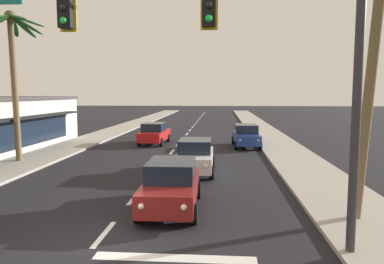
# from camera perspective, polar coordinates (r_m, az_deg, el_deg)

# --- Properties ---
(ground_plane) EXTENTS (220.00, 220.00, 0.00)m
(ground_plane) POSITION_cam_1_polar(r_m,az_deg,el_deg) (10.57, -14.72, -16.50)
(ground_plane) COLOR black
(sidewalk_right) EXTENTS (3.20, 110.00, 0.14)m
(sidewalk_right) POSITION_cam_1_polar(r_m,az_deg,el_deg) (29.82, 13.04, -1.77)
(sidewalk_right) COLOR #9E998E
(sidewalk_right) RESTS_ON ground
(sidewalk_left) EXTENTS (3.20, 110.00, 0.14)m
(sidewalk_left) POSITION_cam_1_polar(r_m,az_deg,el_deg) (31.49, -16.29, -1.45)
(sidewalk_left) COLOR #9E998E
(sidewalk_left) RESTS_ON ground
(lane_markings) EXTENTS (4.28, 88.41, 0.01)m
(lane_markings) POSITION_cam_1_polar(r_m,az_deg,el_deg) (30.01, -1.17, -1.69)
(lane_markings) COLOR silver
(lane_markings) RESTS_ON ground
(traffic_signal_mast) EXTENTS (10.63, 0.41, 7.46)m
(traffic_signal_mast) POSITION_cam_1_polar(r_m,az_deg,el_deg) (9.14, 3.91, 14.19)
(traffic_signal_mast) COLOR #2D2D33
(traffic_signal_mast) RESTS_ON ground
(sedan_lead_at_stop_bar) EXTENTS (2.01, 4.47, 1.68)m
(sedan_lead_at_stop_bar) POSITION_cam_1_polar(r_m,az_deg,el_deg) (12.96, -3.23, -8.11)
(sedan_lead_at_stop_bar) COLOR maroon
(sedan_lead_at_stop_bar) RESTS_ON ground
(sedan_third_in_queue) EXTENTS (1.96, 4.46, 1.68)m
(sedan_third_in_queue) POSITION_cam_1_polar(r_m,az_deg,el_deg) (18.79, 0.47, -3.69)
(sedan_third_in_queue) COLOR silver
(sedan_third_in_queue) RESTS_ON ground
(sedan_oncoming_far) EXTENTS (2.15, 4.52, 1.68)m
(sedan_oncoming_far) POSITION_cam_1_polar(r_m,az_deg,el_deg) (29.55, -5.80, -0.18)
(sedan_oncoming_far) COLOR red
(sedan_oncoming_far) RESTS_ON ground
(sedan_parked_nearest_kerb) EXTENTS (2.05, 4.49, 1.68)m
(sedan_parked_nearest_kerb) POSITION_cam_1_polar(r_m,az_deg,el_deg) (28.06, 8.31, -0.54)
(sedan_parked_nearest_kerb) COLOR navy
(sedan_parked_nearest_kerb) RESTS_ON ground
(palm_left_second) EXTENTS (3.90, 3.68, 8.61)m
(palm_left_second) POSITION_cam_1_polar(r_m,az_deg,el_deg) (23.58, -25.88, 11.09)
(palm_left_second) COLOR brown
(palm_left_second) RESTS_ON ground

